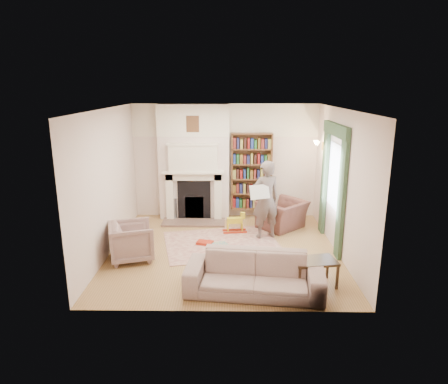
{
  "coord_description": "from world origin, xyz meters",
  "views": [
    {
      "loc": [
        0.1,
        -7.47,
        3.22
      ],
      "look_at": [
        0.0,
        0.25,
        1.15
      ],
      "focal_mm": 32.0,
      "sensor_mm": 36.0,
      "label": 1
    }
  ],
  "objects_px": {
    "armchair_reading": "(282,215)",
    "rocking_horse": "(235,223)",
    "sofa": "(254,274)",
    "armchair_left": "(132,241)",
    "coffee_table": "(314,272)",
    "bookcase": "(251,171)",
    "paraffin_heater": "(172,209)",
    "man_reading": "(266,200)"
  },
  "relations": [
    {
      "from": "bookcase",
      "to": "coffee_table",
      "type": "bearing_deg",
      "value": -76.35
    },
    {
      "from": "armchair_reading",
      "to": "armchair_left",
      "type": "xyz_separation_m",
      "value": [
        -3.08,
        -1.77,
        0.04
      ]
    },
    {
      "from": "coffee_table",
      "to": "armchair_left",
      "type": "bearing_deg",
      "value": 153.29
    },
    {
      "from": "armchair_left",
      "to": "coffee_table",
      "type": "height_order",
      "value": "armchair_left"
    },
    {
      "from": "bookcase",
      "to": "rocking_horse",
      "type": "xyz_separation_m",
      "value": [
        -0.42,
        -1.11,
        -0.94
      ]
    },
    {
      "from": "armchair_left",
      "to": "sofa",
      "type": "relative_size",
      "value": 0.36
    },
    {
      "from": "sofa",
      "to": "man_reading",
      "type": "bearing_deg",
      "value": 87.78
    },
    {
      "from": "armchair_left",
      "to": "man_reading",
      "type": "xyz_separation_m",
      "value": [
        2.63,
        1.17,
        0.49
      ]
    },
    {
      "from": "sofa",
      "to": "coffee_table",
      "type": "relative_size",
      "value": 3.11
    },
    {
      "from": "coffee_table",
      "to": "rocking_horse",
      "type": "distance_m",
      "value": 2.75
    },
    {
      "from": "man_reading",
      "to": "coffee_table",
      "type": "relative_size",
      "value": 2.44
    },
    {
      "from": "sofa",
      "to": "coffee_table",
      "type": "height_order",
      "value": "sofa"
    },
    {
      "from": "bookcase",
      "to": "armchair_reading",
      "type": "height_order",
      "value": "bookcase"
    },
    {
      "from": "bookcase",
      "to": "paraffin_heater",
      "type": "distance_m",
      "value": 2.16
    },
    {
      "from": "bookcase",
      "to": "coffee_table",
      "type": "height_order",
      "value": "bookcase"
    },
    {
      "from": "coffee_table",
      "to": "paraffin_heater",
      "type": "distance_m",
      "value": 4.36
    },
    {
      "from": "armchair_left",
      "to": "rocking_horse",
      "type": "height_order",
      "value": "armchair_left"
    },
    {
      "from": "bookcase",
      "to": "man_reading",
      "type": "height_order",
      "value": "bookcase"
    },
    {
      "from": "rocking_horse",
      "to": "sofa",
      "type": "bearing_deg",
      "value": -90.92
    },
    {
      "from": "armchair_left",
      "to": "coffee_table",
      "type": "bearing_deg",
      "value": -124.36
    },
    {
      "from": "paraffin_heater",
      "to": "rocking_horse",
      "type": "distance_m",
      "value": 1.77
    },
    {
      "from": "armchair_left",
      "to": "bookcase",
      "type": "bearing_deg",
      "value": -60.53
    },
    {
      "from": "paraffin_heater",
      "to": "bookcase",
      "type": "bearing_deg",
      "value": 6.43
    },
    {
      "from": "rocking_horse",
      "to": "armchair_left",
      "type": "bearing_deg",
      "value": -150.52
    },
    {
      "from": "armchair_reading",
      "to": "rocking_horse",
      "type": "relative_size",
      "value": 1.86
    },
    {
      "from": "coffee_table",
      "to": "paraffin_heater",
      "type": "bearing_deg",
      "value": 120.38
    },
    {
      "from": "armchair_left",
      "to": "coffee_table",
      "type": "xyz_separation_m",
      "value": [
        3.25,
        -0.99,
        -0.14
      ]
    },
    {
      "from": "coffee_table",
      "to": "man_reading",
      "type": "bearing_deg",
      "value": 96.35
    },
    {
      "from": "bookcase",
      "to": "man_reading",
      "type": "relative_size",
      "value": 1.08
    },
    {
      "from": "coffee_table",
      "to": "sofa",
      "type": "bearing_deg",
      "value": -175.52
    },
    {
      "from": "armchair_left",
      "to": "sofa",
      "type": "height_order",
      "value": "armchair_left"
    },
    {
      "from": "man_reading",
      "to": "coffee_table",
      "type": "height_order",
      "value": "man_reading"
    },
    {
      "from": "armchair_reading",
      "to": "coffee_table",
      "type": "xyz_separation_m",
      "value": [
        0.18,
        -2.76,
        -0.1
      ]
    },
    {
      "from": "armchair_reading",
      "to": "paraffin_heater",
      "type": "xyz_separation_m",
      "value": [
        -2.64,
        0.57,
        -0.05
      ]
    },
    {
      "from": "sofa",
      "to": "bookcase",
      "type": "bearing_deg",
      "value": 94.57
    },
    {
      "from": "armchair_left",
      "to": "rocking_horse",
      "type": "relative_size",
      "value": 1.49
    },
    {
      "from": "paraffin_heater",
      "to": "rocking_horse",
      "type": "bearing_deg",
      "value": -30.23
    },
    {
      "from": "sofa",
      "to": "coffee_table",
      "type": "distance_m",
      "value": 1.04
    },
    {
      "from": "armchair_left",
      "to": "paraffin_heater",
      "type": "height_order",
      "value": "armchair_left"
    },
    {
      "from": "coffee_table",
      "to": "paraffin_heater",
      "type": "xyz_separation_m",
      "value": [
        -2.81,
        3.33,
        0.05
      ]
    },
    {
      "from": "bookcase",
      "to": "armchair_left",
      "type": "bearing_deg",
      "value": -133.05
    },
    {
      "from": "bookcase",
      "to": "sofa",
      "type": "bearing_deg",
      "value": -92.15
    }
  ]
}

